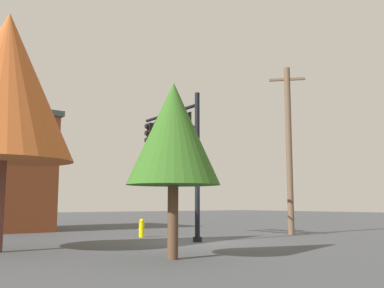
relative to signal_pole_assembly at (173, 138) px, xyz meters
The scene contains 6 objects.
ground_plane 4.78m from the signal_pole_assembly, behind, with size 120.00×120.00×0.00m, color #44464A.
signal_pole_assembly is the anchor object (origin of this frame).
utility_pole 6.28m from the signal_pole_assembly, 102.68° to the right, with size 1.41×1.30×8.42m.
fire_hydrant 4.36m from the signal_pole_assembly, 19.48° to the left, with size 0.33×0.24×0.83m.
tree_near 7.55m from the signal_pole_assembly, 97.50° to the left, with size 4.50×4.50×7.88m.
tree_mid 7.17m from the signal_pole_assembly, 144.88° to the left, with size 2.64×2.64×4.97m.
Camera 1 is at (-14.24, 11.22, 1.52)m, focal length 41.93 mm.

